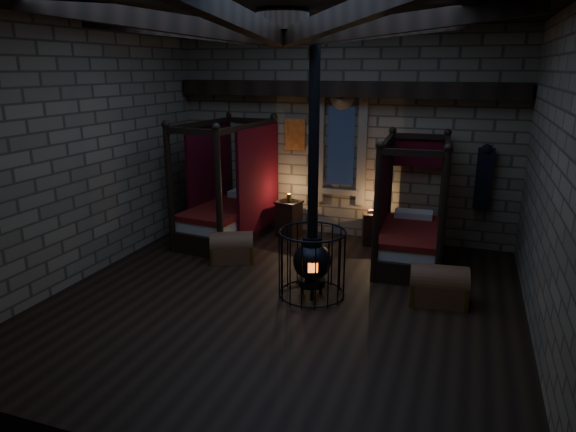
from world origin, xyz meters
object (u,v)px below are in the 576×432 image
(bed_right, at_px, (411,233))
(stove, at_px, (312,258))
(trunk_left, at_px, (232,248))
(bed_left, at_px, (229,210))
(trunk_right, at_px, (438,286))

(bed_right, xyz_separation_m, stove, (-1.26, -2.01, 0.08))
(bed_right, xyz_separation_m, trunk_left, (-3.10, -1.06, -0.30))
(bed_left, bearing_deg, bed_right, 3.79)
(bed_right, bearing_deg, trunk_right, -72.17)
(bed_right, bearing_deg, bed_left, 174.50)
(trunk_left, height_order, stove, stove)
(trunk_left, xyz_separation_m, stove, (1.83, -0.96, 0.38))
(stove, bearing_deg, bed_right, 38.20)
(bed_left, height_order, stove, stove)
(trunk_right, bearing_deg, stove, -174.96)
(bed_left, relative_size, trunk_left, 2.68)
(bed_left, relative_size, trunk_right, 2.70)
(bed_right, relative_size, trunk_right, 2.50)
(trunk_left, xyz_separation_m, trunk_right, (3.72, -0.57, 0.02))
(trunk_left, bearing_deg, bed_right, -4.85)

